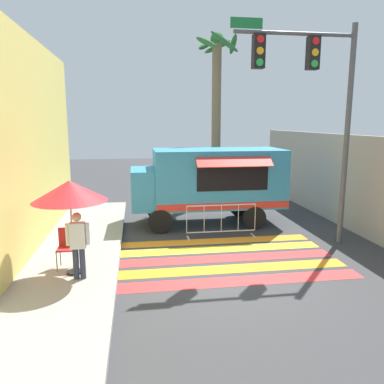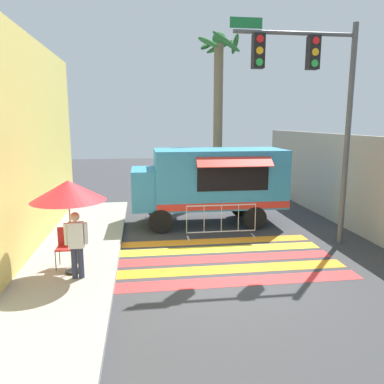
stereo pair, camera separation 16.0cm
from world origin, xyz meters
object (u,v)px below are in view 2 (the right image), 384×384
(palm_tree, at_px, (218,99))
(traffic_signal_pole, at_px, (314,89))
(vendor_person, at_px, (76,241))
(barricade_front, at_px, (221,221))
(food_truck, at_px, (207,180))
(folding_chair, at_px, (67,243))
(patio_umbrella, at_px, (68,191))

(palm_tree, bearing_deg, traffic_signal_pole, -78.56)
(traffic_signal_pole, height_order, vendor_person, traffic_signal_pole)
(traffic_signal_pole, bearing_deg, barricade_front, 156.83)
(food_truck, distance_m, palm_tree, 5.27)
(folding_chair, height_order, vendor_person, vendor_person)
(barricade_front, bearing_deg, traffic_signal_pole, -23.17)
(food_truck, xyz_separation_m, traffic_signal_pole, (2.59, -2.74, 3.01))
(food_truck, height_order, patio_umbrella, food_truck)
(food_truck, distance_m, traffic_signal_pole, 4.82)
(patio_umbrella, distance_m, folding_chair, 1.49)
(traffic_signal_pole, height_order, barricade_front, traffic_signal_pole)
(palm_tree, bearing_deg, food_truck, -106.50)
(traffic_signal_pole, relative_size, barricade_front, 2.83)
(patio_umbrella, xyz_separation_m, barricade_front, (4.22, 2.70, -1.59))
(traffic_signal_pole, bearing_deg, food_truck, 133.37)
(vendor_person, height_order, palm_tree, palm_tree)
(folding_chair, xyz_separation_m, vendor_person, (0.38, -0.80, 0.29))
(food_truck, height_order, folding_chair, food_truck)
(food_truck, xyz_separation_m, vendor_person, (-3.87, -4.73, -0.61))
(patio_umbrella, distance_m, vendor_person, 1.17)
(food_truck, relative_size, vendor_person, 3.47)
(food_truck, relative_size, patio_umbrella, 2.43)
(folding_chair, bearing_deg, food_truck, 38.70)
(folding_chair, bearing_deg, barricade_front, 22.75)
(food_truck, height_order, palm_tree, palm_tree)
(food_truck, height_order, vendor_person, food_truck)
(folding_chair, distance_m, barricade_front, 4.96)
(patio_umbrella, distance_m, palm_tree, 10.31)
(food_truck, relative_size, barricade_front, 2.38)
(traffic_signal_pole, distance_m, folding_chair, 7.97)
(food_truck, xyz_separation_m, folding_chair, (-4.26, -3.93, -0.89))
(food_truck, height_order, traffic_signal_pole, traffic_signal_pole)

